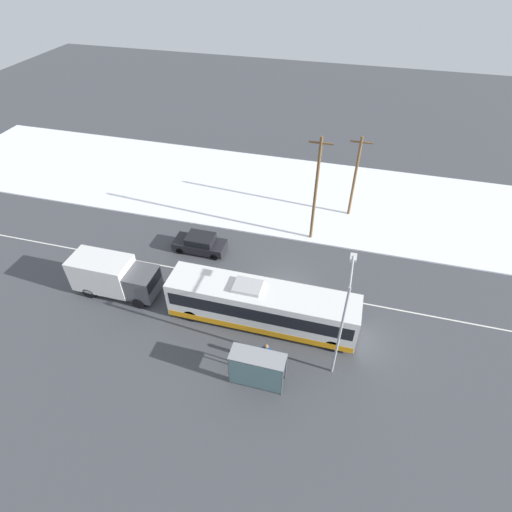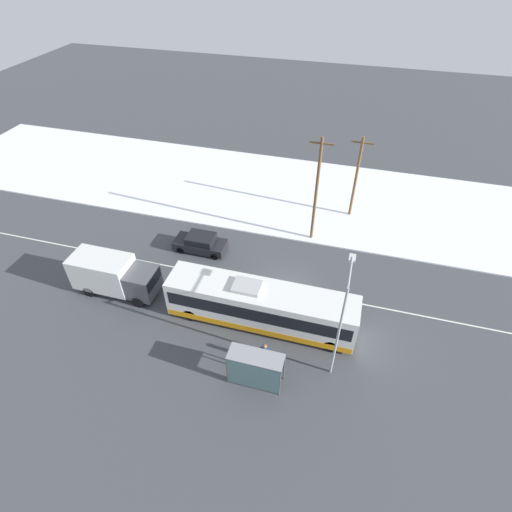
{
  "view_description": "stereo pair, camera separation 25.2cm",
  "coord_description": "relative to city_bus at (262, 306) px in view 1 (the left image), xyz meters",
  "views": [
    {
      "loc": [
        3.34,
        -20.68,
        21.11
      ],
      "look_at": [
        -2.58,
        1.46,
        1.4
      ],
      "focal_mm": 28.0,
      "sensor_mm": 36.0,
      "label": 1
    },
    {
      "loc": [
        3.58,
        -20.61,
        21.11
      ],
      "look_at": [
        -2.58,
        1.46,
        1.4
      ],
      "focal_mm": 28.0,
      "sensor_mm": 36.0,
      "label": 2
    }
  ],
  "objects": [
    {
      "name": "lane_marking_center",
      "position": [
        0.87,
        3.47,
        -1.57
      ],
      "size": [
        60.0,
        0.12,
        0.0
      ],
      "color": "silver",
      "rests_on": "ground_plane"
    },
    {
      "name": "snow_lot",
      "position": [
        0.87,
        16.49,
        -1.52
      ],
      "size": [
        80.0,
        14.38,
        0.12
      ],
      "color": "white",
      "rests_on": "ground_plane"
    },
    {
      "name": "pedestrian_at_stop",
      "position": [
        1.07,
        -3.11,
        -0.51
      ],
      "size": [
        0.63,
        0.28,
        1.74
      ],
      "color": "#23232D",
      "rests_on": "ground_plane"
    },
    {
      "name": "bus_shelter",
      "position": [
        0.89,
        -4.73,
        0.1
      ],
      "size": [
        3.19,
        1.2,
        2.4
      ],
      "color": "gray",
      "rests_on": "ground_plane"
    },
    {
      "name": "ground_plane",
      "position": [
        0.87,
        3.47,
        -1.58
      ],
      "size": [
        120.0,
        120.0,
        0.0
      ],
      "primitive_type": "plane",
      "color": "#424449"
    },
    {
      "name": "city_bus",
      "position": [
        0.0,
        0.0,
        0.0
      ],
      "size": [
        12.5,
        2.57,
        3.23
      ],
      "color": "white",
      "rests_on": "ground_plane"
    },
    {
      "name": "sedan_car",
      "position": [
        -6.7,
        6.0,
        -0.76
      ],
      "size": [
        4.23,
        1.8,
        1.51
      ],
      "rotation": [
        0.0,
        0.0,
        3.14
      ],
      "color": "black",
      "rests_on": "ground_plane"
    },
    {
      "name": "box_truck",
      "position": [
        -10.91,
        0.02,
        0.04
      ],
      "size": [
        6.15,
        2.3,
        2.94
      ],
      "color": "silver",
      "rests_on": "ground_plane"
    },
    {
      "name": "utility_pole_roadside",
      "position": [
        1.76,
        10.01,
        3.18
      ],
      "size": [
        1.8,
        0.24,
        9.14
      ],
      "color": "brown",
      "rests_on": "ground_plane"
    },
    {
      "name": "utility_pole_snowlot",
      "position": [
        4.57,
        14.4,
        2.4
      ],
      "size": [
        1.8,
        0.24,
        7.58
      ],
      "color": "brown",
      "rests_on": "ground_plane"
    },
    {
      "name": "streetlamp",
      "position": [
        5.1,
        -2.06,
        3.03
      ],
      "size": [
        0.36,
        2.95,
        7.2
      ],
      "color": "#9EA3A8",
      "rests_on": "ground_plane"
    }
  ]
}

